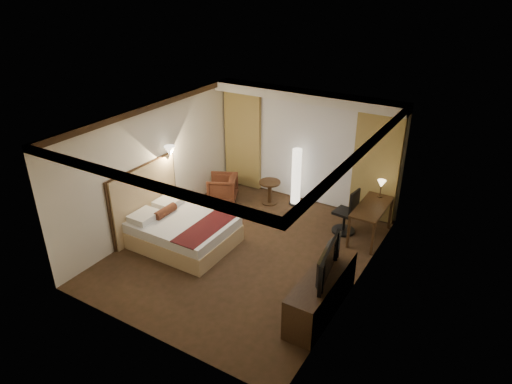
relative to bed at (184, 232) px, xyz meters
The scene contains 21 objects.
floor 1.33m from the bed, 19.34° to the left, with size 4.50×5.50×0.01m, color #322413.
ceiling 2.74m from the bed, 19.34° to the left, with size 4.50×5.50×0.01m, color white.
back_wall 3.57m from the bed, 68.98° to the left, with size 4.50×0.02×2.70m, color beige.
left_wall 1.54m from the bed, 157.37° to the left, with size 0.02×5.50×2.70m, color beige.
right_wall 3.66m from the bed, ahead, with size 0.02×5.50×2.70m, color beige.
crown_molding 2.69m from the bed, 19.34° to the left, with size 4.50×5.50×0.12m, color black, non-canonical shape.
soffit 3.93m from the bed, 67.36° to the left, with size 4.50×0.50×0.20m, color white.
curtain_sheer 3.47m from the bed, 68.49° to the left, with size 2.48×0.04×2.45m, color silver.
curtain_left_drape 3.22m from the bed, 98.95° to the left, with size 1.00×0.14×2.45m, color tan.
curtain_right_drape 4.32m from the bed, 46.13° to the left, with size 1.00×0.14×2.45m, color tan.
wall_sconce 1.76m from the bed, 138.97° to the left, with size 0.24×0.24×0.24m, color white, non-canonical shape.
bed is the anchor object (origin of this frame).
headboard 1.08m from the bed, behind, with size 0.12×1.81×1.50m, color tan, non-canonical shape.
armchair 2.13m from the bed, 102.95° to the left, with size 0.67×0.62×0.69m, color #452214.
side_table 2.56m from the bed, 76.28° to the left, with size 0.52×0.52×0.57m, color black, non-canonical shape.
floor_lamp 3.03m from the bed, 67.34° to the left, with size 0.30×0.30×1.42m, color white, non-canonical shape.
desk 3.86m from the bed, 34.66° to the left, with size 0.55×1.29×0.75m, color black, non-canonical shape.
desk_lamp 4.21m from the bed, 40.29° to the left, with size 0.18×0.18×0.34m, color #FFD899, non-canonical shape.
office_chair 3.40m from the bed, 39.22° to the left, with size 0.50×0.50×1.03m, color black, non-canonical shape.
dresser 3.25m from the bed, ahead, with size 0.50×1.85×0.72m, color black, non-canonical shape.
television 3.31m from the bed, ahead, with size 1.16×0.67×0.15m, color black.
Camera 1 is at (4.13, -6.49, 5.11)m, focal length 32.00 mm.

